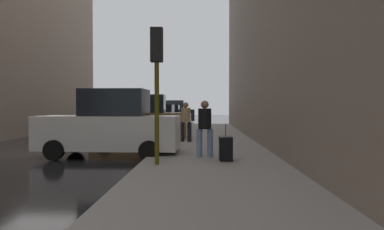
% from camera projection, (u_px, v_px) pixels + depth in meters
% --- Properties ---
extents(ground_plane, '(120.00, 120.00, 0.00)m').
position_uv_depth(ground_plane, '(39.00, 155.00, 13.05)').
color(ground_plane, black).
extents(sidewalk, '(4.00, 40.00, 0.15)m').
position_uv_depth(sidewalk, '(211.00, 153.00, 12.87)').
color(sidewalk, gray).
rests_on(sidewalk, ground_plane).
extents(parked_white_van, '(4.65, 2.17, 2.25)m').
position_uv_depth(parked_white_van, '(111.00, 126.00, 12.44)').
color(parked_white_van, silver).
rests_on(parked_white_van, ground_plane).
extents(parked_bronze_suv, '(4.65, 2.17, 2.25)m').
position_uv_depth(parked_bronze_suv, '(141.00, 119.00, 18.43)').
color(parked_bronze_suv, brown).
rests_on(parked_bronze_suv, ground_plane).
extents(parked_dark_green_sedan, '(4.27, 2.19, 1.79)m').
position_uv_depth(parked_dark_green_sedan, '(157.00, 119.00, 24.86)').
color(parked_dark_green_sedan, '#193828').
rests_on(parked_dark_green_sedan, ground_plane).
extents(parked_gray_coupe, '(4.24, 2.13, 1.79)m').
position_uv_depth(parked_gray_coupe, '(166.00, 116.00, 30.79)').
color(parked_gray_coupe, slate).
rests_on(parked_gray_coupe, ground_plane).
extents(parked_black_suv, '(4.64, 2.14, 2.25)m').
position_uv_depth(parked_black_suv, '(171.00, 113.00, 36.49)').
color(parked_black_suv, black).
rests_on(parked_black_suv, ground_plane).
extents(parked_red_hatchback, '(4.26, 2.18, 1.79)m').
position_uv_depth(parked_red_hatchback, '(176.00, 114.00, 42.55)').
color(parked_red_hatchback, '#B2191E').
rests_on(parked_red_hatchback, ground_plane).
extents(fire_hydrant, '(0.42, 0.22, 0.70)m').
position_uv_depth(fire_hydrant, '(178.00, 129.00, 19.24)').
color(fire_hydrant, red).
rests_on(fire_hydrant, sidewalk).
extents(traffic_light, '(0.32, 0.32, 3.60)m').
position_uv_depth(traffic_light, '(157.00, 66.00, 9.83)').
color(traffic_light, '#514C0F').
rests_on(traffic_light, sidewalk).
extents(pedestrian_in_jeans, '(0.50, 0.40, 1.71)m').
position_uv_depth(pedestrian_in_jeans, '(205.00, 125.00, 11.33)').
color(pedestrian_in_jeans, '#728CB2').
rests_on(pedestrian_in_jeans, sidewalk).
extents(pedestrian_in_tan_coat, '(0.51, 0.42, 1.71)m').
position_uv_depth(pedestrian_in_tan_coat, '(186.00, 120.00, 16.19)').
color(pedestrian_in_tan_coat, black).
rests_on(pedestrian_in_tan_coat, sidewalk).
extents(rolling_suitcase, '(0.37, 0.57, 1.04)m').
position_uv_depth(rolling_suitcase, '(226.00, 148.00, 10.58)').
color(rolling_suitcase, black).
rests_on(rolling_suitcase, sidewalk).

